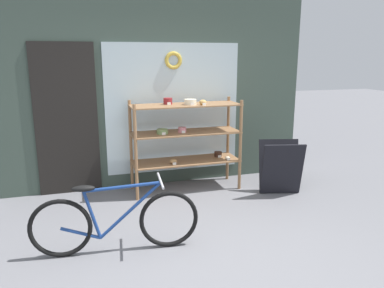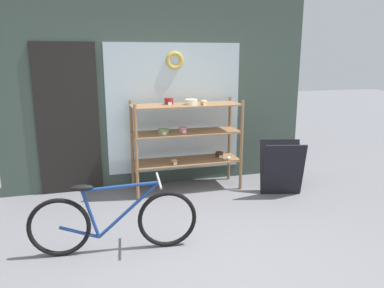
# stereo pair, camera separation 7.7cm
# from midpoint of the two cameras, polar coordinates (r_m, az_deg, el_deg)

# --- Properties ---
(ground_plane) EXTENTS (30.00, 30.00, 0.00)m
(ground_plane) POSITION_cam_midpoint_polar(r_m,az_deg,el_deg) (3.81, 3.58, -16.95)
(ground_plane) COLOR slate
(storefront_facade) EXTENTS (4.54, 0.13, 3.54)m
(storefront_facade) POSITION_cam_midpoint_polar(r_m,az_deg,el_deg) (5.54, -4.85, 11.21)
(storefront_facade) COLOR #3D4C42
(storefront_facade) RESTS_ON ground_plane
(display_case) EXTENTS (1.55, 0.51, 1.34)m
(display_case) POSITION_cam_midpoint_polar(r_m,az_deg,el_deg) (5.34, -0.45, 1.59)
(display_case) COLOR #8E6642
(display_case) RESTS_ON ground_plane
(bicycle) EXTENTS (1.65, 0.46, 0.73)m
(bicycle) POSITION_cam_midpoint_polar(r_m,az_deg,el_deg) (3.85, -11.28, -11.39)
(bicycle) COLOR black
(bicycle) RESTS_ON ground_plane
(sandwich_board) EXTENTS (0.64, 0.51, 0.75)m
(sandwich_board) POSITION_cam_midpoint_polar(r_m,az_deg,el_deg) (5.40, 13.91, -3.59)
(sandwich_board) COLOR black
(sandwich_board) RESTS_ON ground_plane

